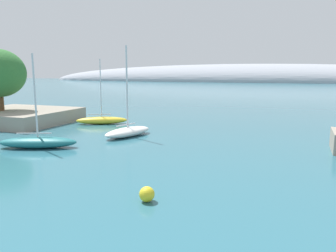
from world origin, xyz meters
The scene contains 6 objects.
shore_outcrop centered at (-29.31, 35.45, 0.94)m, with size 14.33×12.65×1.87m, color gray.
distant_ridge centered at (-24.37, 252.62, 0.00)m, with size 341.35×57.96×26.37m, color #999EA8.
sailboat_yellow_near_shore centered at (-17.33, 38.50, 0.57)m, with size 7.05×4.80×9.00m.
sailboat_teal_mid_mooring centered at (-15.32, 23.84, 0.60)m, with size 7.66×4.73×8.92m.
sailboat_white_end_of_line centered at (-9.85, 31.91, 0.61)m, with size 4.27×6.94×10.10m.
mooring_buoy_yellow centered at (-0.16, 15.48, 0.44)m, with size 0.88×0.88×0.88m, color yellow.
Camera 1 is at (6.99, -0.36, 7.23)m, focal length 34.68 mm.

